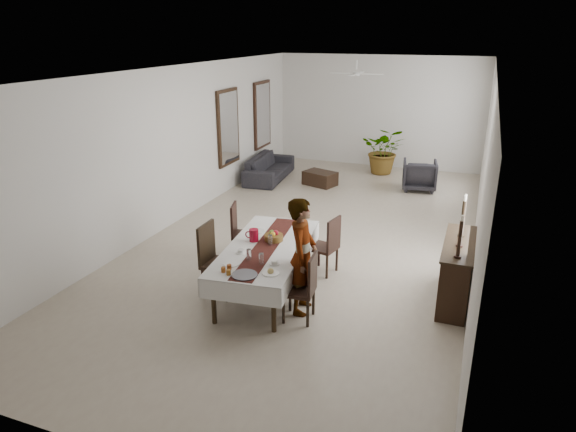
% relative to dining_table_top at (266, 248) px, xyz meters
% --- Properties ---
extents(floor, '(6.00, 12.00, 0.00)m').
position_rel_dining_table_top_xyz_m(floor, '(-0.01, 2.41, -0.71)').
color(floor, '#B0A28C').
rests_on(floor, ground).
extents(ceiling, '(6.00, 12.00, 0.02)m').
position_rel_dining_table_top_xyz_m(ceiling, '(-0.01, 2.41, 2.49)').
color(ceiling, white).
rests_on(ceiling, wall_back).
extents(wall_back, '(6.00, 0.02, 3.20)m').
position_rel_dining_table_top_xyz_m(wall_back, '(-0.01, 8.41, 0.89)').
color(wall_back, silver).
rests_on(wall_back, floor).
extents(wall_front, '(6.00, 0.02, 3.20)m').
position_rel_dining_table_top_xyz_m(wall_front, '(-0.01, -3.59, 0.89)').
color(wall_front, silver).
rests_on(wall_front, floor).
extents(wall_left, '(0.02, 12.00, 3.20)m').
position_rel_dining_table_top_xyz_m(wall_left, '(-3.01, 2.41, 0.89)').
color(wall_left, silver).
rests_on(wall_left, floor).
extents(wall_right, '(0.02, 12.00, 3.20)m').
position_rel_dining_table_top_xyz_m(wall_right, '(2.99, 2.41, 0.89)').
color(wall_right, silver).
rests_on(wall_right, floor).
extents(dining_table_top, '(1.24, 2.45, 0.05)m').
position_rel_dining_table_top_xyz_m(dining_table_top, '(0.00, 0.00, 0.00)').
color(dining_table_top, black).
rests_on(dining_table_top, table_leg_fl).
extents(table_leg_fl, '(0.08, 0.08, 0.69)m').
position_rel_dining_table_top_xyz_m(table_leg_fl, '(-0.30, -1.16, -0.37)').
color(table_leg_fl, black).
rests_on(table_leg_fl, floor).
extents(table_leg_fr, '(0.08, 0.08, 0.69)m').
position_rel_dining_table_top_xyz_m(table_leg_fr, '(0.56, -1.06, -0.37)').
color(table_leg_fr, black).
rests_on(table_leg_fr, floor).
extents(table_leg_bl, '(0.08, 0.08, 0.69)m').
position_rel_dining_table_top_xyz_m(table_leg_bl, '(-0.56, 1.06, -0.37)').
color(table_leg_bl, black).
rests_on(table_leg_bl, floor).
extents(table_leg_br, '(0.08, 0.08, 0.69)m').
position_rel_dining_table_top_xyz_m(table_leg_br, '(0.30, 1.16, -0.37)').
color(table_leg_br, black).
rests_on(table_leg_br, floor).
extents(tablecloth_top, '(1.44, 2.65, 0.01)m').
position_rel_dining_table_top_xyz_m(tablecloth_top, '(0.00, 0.00, 0.03)').
color(tablecloth_top, silver).
rests_on(tablecloth_top, dining_table_top).
extents(tablecloth_drape_left, '(0.30, 2.52, 0.29)m').
position_rel_dining_table_top_xyz_m(tablecloth_drape_left, '(-0.57, -0.06, -0.11)').
color(tablecloth_drape_left, white).
rests_on(tablecloth_drape_left, dining_table_top).
extents(tablecloth_drape_right, '(0.30, 2.52, 0.29)m').
position_rel_dining_table_top_xyz_m(tablecloth_drape_right, '(0.57, 0.06, -0.11)').
color(tablecloth_drape_right, white).
rests_on(tablecloth_drape_right, dining_table_top).
extents(tablecloth_drape_near, '(1.15, 0.14, 0.29)m').
position_rel_dining_table_top_xyz_m(tablecloth_drape_near, '(0.14, -1.25, -0.11)').
color(tablecloth_drape_near, silver).
rests_on(tablecloth_drape_near, dining_table_top).
extents(tablecloth_drape_far, '(1.15, 0.14, 0.29)m').
position_rel_dining_table_top_xyz_m(tablecloth_drape_far, '(-0.14, 1.25, -0.11)').
color(tablecloth_drape_far, white).
rests_on(tablecloth_drape_far, dining_table_top).
extents(table_runner, '(0.62, 2.48, 0.00)m').
position_rel_dining_table_top_xyz_m(table_runner, '(0.00, 0.00, 0.04)').
color(table_runner, '#501D17').
rests_on(table_runner, tablecloth_top).
extents(red_pitcher, '(0.16, 0.16, 0.20)m').
position_rel_dining_table_top_xyz_m(red_pitcher, '(-0.26, 0.12, 0.13)').
color(red_pitcher, maroon).
rests_on(red_pitcher, tablecloth_top).
extents(pitcher_handle, '(0.12, 0.03, 0.12)m').
position_rel_dining_table_top_xyz_m(pitcher_handle, '(-0.34, 0.11, 0.13)').
color(pitcher_handle, maroon).
rests_on(pitcher_handle, red_pitcher).
extents(wine_glass_near, '(0.07, 0.07, 0.17)m').
position_rel_dining_table_top_xyz_m(wine_glass_near, '(0.19, -0.62, 0.12)').
color(wine_glass_near, white).
rests_on(wine_glass_near, tablecloth_top).
extents(wine_glass_mid, '(0.07, 0.07, 0.17)m').
position_rel_dining_table_top_xyz_m(wine_glass_mid, '(-0.04, -0.55, 0.12)').
color(wine_glass_mid, white).
rests_on(wine_glass_mid, tablecloth_top).
extents(wine_glass_far, '(0.07, 0.07, 0.17)m').
position_rel_dining_table_top_xyz_m(wine_glass_far, '(0.04, 0.05, 0.12)').
color(wine_glass_far, white).
rests_on(wine_glass_far, tablecloth_top).
extents(teacup_right, '(0.09, 0.09, 0.06)m').
position_rel_dining_table_top_xyz_m(teacup_right, '(0.36, -0.55, 0.06)').
color(teacup_right, white).
rests_on(teacup_right, saucer_right).
extents(saucer_right, '(0.15, 0.15, 0.01)m').
position_rel_dining_table_top_xyz_m(saucer_right, '(0.36, -0.55, 0.04)').
color(saucer_right, silver).
rests_on(saucer_right, tablecloth_top).
extents(teacup_left, '(0.09, 0.09, 0.06)m').
position_rel_dining_table_top_xyz_m(teacup_left, '(-0.25, -0.37, 0.06)').
color(teacup_left, silver).
rests_on(teacup_left, saucer_left).
extents(saucer_left, '(0.15, 0.15, 0.01)m').
position_rel_dining_table_top_xyz_m(saucer_left, '(-0.25, -0.37, 0.04)').
color(saucer_left, white).
rests_on(saucer_left, tablecloth_top).
extents(plate_near_right, '(0.24, 0.24, 0.01)m').
position_rel_dining_table_top_xyz_m(plate_near_right, '(0.42, -0.84, 0.04)').
color(plate_near_right, white).
rests_on(plate_near_right, tablecloth_top).
extents(bread_near_right, '(0.09, 0.09, 0.09)m').
position_rel_dining_table_top_xyz_m(bread_near_right, '(0.42, -0.84, 0.07)').
color(bread_near_right, tan).
rests_on(bread_near_right, plate_near_right).
extents(plate_near_left, '(0.24, 0.24, 0.01)m').
position_rel_dining_table_top_xyz_m(plate_near_left, '(-0.21, -0.77, 0.04)').
color(plate_near_left, white).
rests_on(plate_near_left, tablecloth_top).
extents(plate_far_left, '(0.24, 0.24, 0.01)m').
position_rel_dining_table_top_xyz_m(plate_far_left, '(-0.37, 0.50, 0.04)').
color(plate_far_left, silver).
rests_on(plate_far_left, tablecloth_top).
extents(serving_tray, '(0.35, 0.35, 0.02)m').
position_rel_dining_table_top_xyz_m(serving_tray, '(0.12, -1.02, 0.05)').
color(serving_tray, '#424247').
rests_on(serving_tray, tablecloth_top).
extents(jam_jar_a, '(0.06, 0.06, 0.07)m').
position_rel_dining_table_top_xyz_m(jam_jar_a, '(-0.09, -1.08, 0.07)').
color(jam_jar_a, brown).
rests_on(jam_jar_a, tablecloth_top).
extents(jam_jar_b, '(0.06, 0.06, 0.07)m').
position_rel_dining_table_top_xyz_m(jam_jar_b, '(-0.20, -1.03, 0.07)').
color(jam_jar_b, brown).
rests_on(jam_jar_b, tablecloth_top).
extents(jam_jar_c, '(0.06, 0.06, 0.07)m').
position_rel_dining_table_top_xyz_m(jam_jar_c, '(-0.16, -0.93, 0.07)').
color(jam_jar_c, '#893C13').
rests_on(jam_jar_c, tablecloth_top).
extents(fruit_basket, '(0.29, 0.29, 0.10)m').
position_rel_dining_table_top_xyz_m(fruit_basket, '(0.02, 0.25, 0.08)').
color(fruit_basket, brown).
rests_on(fruit_basket, tablecloth_top).
extents(fruit_red, '(0.09, 0.09, 0.09)m').
position_rel_dining_table_top_xyz_m(fruit_red, '(0.05, 0.27, 0.16)').
color(fruit_red, '#A41022').
rests_on(fruit_red, fruit_basket).
extents(fruit_green, '(0.08, 0.08, 0.08)m').
position_rel_dining_table_top_xyz_m(fruit_green, '(-0.02, 0.27, 0.16)').
color(fruit_green, '#5A8227').
rests_on(fruit_green, fruit_basket).
extents(fruit_yellow, '(0.08, 0.08, 0.08)m').
position_rel_dining_table_top_xyz_m(fruit_yellow, '(0.03, 0.20, 0.16)').
color(fruit_yellow, gold).
rests_on(fruit_yellow, fruit_basket).
extents(chair_right_near_seat, '(0.46, 0.46, 0.05)m').
position_rel_dining_table_top_xyz_m(chair_right_near_seat, '(0.76, -0.63, -0.27)').
color(chair_right_near_seat, black).
rests_on(chair_right_near_seat, chair_right_near_leg_fl).
extents(chair_right_near_leg_fl, '(0.05, 0.05, 0.42)m').
position_rel_dining_table_top_xyz_m(chair_right_near_leg_fl, '(0.95, -0.79, -0.50)').
color(chair_right_near_leg_fl, black).
rests_on(chair_right_near_leg_fl, floor).
extents(chair_right_near_leg_fr, '(0.05, 0.05, 0.42)m').
position_rel_dining_table_top_xyz_m(chair_right_near_leg_fr, '(0.92, -0.45, -0.50)').
color(chair_right_near_leg_fr, black).
rests_on(chair_right_near_leg_fr, floor).
extents(chair_right_near_leg_bl, '(0.05, 0.05, 0.42)m').
position_rel_dining_table_top_xyz_m(chair_right_near_leg_bl, '(0.60, -0.82, -0.50)').
color(chair_right_near_leg_bl, black).
rests_on(chair_right_near_leg_bl, floor).
extents(chair_right_near_leg_br, '(0.05, 0.05, 0.42)m').
position_rel_dining_table_top_xyz_m(chair_right_near_leg_br, '(0.57, -0.48, -0.50)').
color(chair_right_near_leg_br, black).
rests_on(chair_right_near_leg_br, floor).
extents(chair_right_near_back, '(0.08, 0.43, 0.54)m').
position_rel_dining_table_top_xyz_m(chair_right_near_back, '(0.95, -0.62, 0.02)').
color(chair_right_near_back, black).
rests_on(chair_right_near_back, chair_right_near_seat).
extents(chair_right_far_seat, '(0.50, 0.50, 0.05)m').
position_rel_dining_table_top_xyz_m(chair_right_far_seat, '(0.64, 0.92, -0.27)').
color(chair_right_far_seat, black).
rests_on(chair_right_far_seat, chair_right_far_leg_fl).
extents(chair_right_far_leg_fl, '(0.05, 0.05, 0.42)m').
position_rel_dining_table_top_xyz_m(chair_right_far_leg_fl, '(0.77, 0.71, -0.50)').
color(chair_right_far_leg_fl, black).
rests_on(chair_right_far_leg_fl, floor).
extents(chair_right_far_leg_fr, '(0.05, 0.05, 0.42)m').
position_rel_dining_table_top_xyz_m(chair_right_far_leg_fr, '(0.84, 1.05, -0.50)').
color(chair_right_far_leg_fr, black).
rests_on(chair_right_far_leg_fr, floor).
extents(chair_right_far_leg_bl, '(0.05, 0.05, 0.42)m').
position_rel_dining_table_top_xyz_m(chair_right_far_leg_bl, '(0.43, 0.78, -0.50)').
color(chair_right_far_leg_bl, black).
rests_on(chair_right_far_leg_bl, floor).
extents(chair_right_far_leg_br, '(0.05, 0.05, 0.42)m').
position_rel_dining_table_top_xyz_m(chair_right_far_leg_br, '(0.50, 1.12, -0.50)').
color(chair_right_far_leg_br, black).
rests_on(chair_right_far_leg_br, floor).
extents(chair_right_far_back, '(0.13, 0.42, 0.54)m').
position_rel_dining_table_top_xyz_m(chair_right_far_back, '(0.82, 0.88, 0.02)').
color(chair_right_far_back, black).
rests_on(chair_right_far_back, chair_right_far_seat).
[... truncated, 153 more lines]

